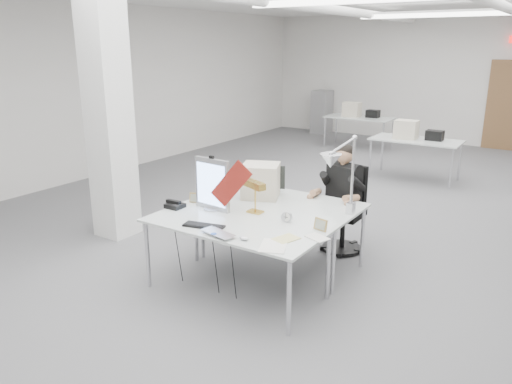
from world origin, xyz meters
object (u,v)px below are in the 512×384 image
(monitor, at_px, (212,184))
(bankers_lamp, at_px, (255,195))
(desk_phone, at_px, (175,206))
(beige_monitor, at_px, (261,181))
(desk_main, at_px, (235,225))
(seated_person, at_px, (343,181))
(architect_lamp, at_px, (343,181))
(office_chair, at_px, (344,209))
(laptop, at_px, (214,235))

(monitor, height_order, bankers_lamp, monitor)
(desk_phone, relative_size, beige_monitor, 0.45)
(desk_phone, xyz_separation_m, beige_monitor, (0.56, 0.84, 0.17))
(monitor, bearing_deg, bankers_lamp, 24.12)
(desk_main, relative_size, seated_person, 2.04)
(beige_monitor, distance_m, architect_lamp, 1.14)
(desk_main, height_order, monitor, monitor)
(monitor, xyz_separation_m, architect_lamp, (1.29, 0.43, 0.13))
(office_chair, relative_size, desk_phone, 5.90)
(seated_person, xyz_separation_m, desk_phone, (-1.30, -1.51, -0.12))
(seated_person, relative_size, laptop, 2.41)
(desk_phone, bearing_deg, bankers_lamp, 22.49)
(office_chair, distance_m, bankers_lamp, 1.37)
(seated_person, bearing_deg, laptop, -87.21)
(office_chair, relative_size, bankers_lamp, 2.82)
(seated_person, distance_m, desk_phone, 1.99)
(bankers_lamp, relative_size, desk_phone, 2.09)
(desk_main, distance_m, laptop, 0.40)
(office_chair, distance_m, beige_monitor, 1.11)
(desk_main, height_order, architect_lamp, architect_lamp)
(laptop, relative_size, architect_lamp, 0.45)
(desk_main, height_order, office_chair, office_chair)
(monitor, xyz_separation_m, bankers_lamp, (0.44, 0.16, -0.09))
(desk_main, distance_m, architect_lamp, 1.14)
(desk_main, distance_m, seated_person, 1.63)
(office_chair, height_order, bankers_lamp, bankers_lamp)
(office_chair, distance_m, architect_lamp, 1.19)
(seated_person, height_order, monitor, seated_person)
(desk_main, relative_size, architect_lamp, 2.23)
(office_chair, bearing_deg, monitor, -108.87)
(seated_person, distance_m, laptop, 2.00)
(desk_main, relative_size, laptop, 4.93)
(bankers_lamp, bearing_deg, monitor, -137.74)
(desk_main, xyz_separation_m, monitor, (-0.46, 0.23, 0.29))
(office_chair, distance_m, desk_phone, 2.04)
(bankers_lamp, xyz_separation_m, desk_phone, (-0.81, -0.34, -0.17))
(desk_phone, height_order, beige_monitor, beige_monitor)
(monitor, distance_m, laptop, 0.84)
(bankers_lamp, bearing_deg, architect_lamp, 40.38)
(desk_main, bearing_deg, desk_phone, 176.70)
(beige_monitor, height_order, architect_lamp, architect_lamp)
(beige_monitor, bearing_deg, office_chair, 20.68)
(beige_monitor, bearing_deg, desk_phone, -147.34)
(desk_main, height_order, bankers_lamp, bankers_lamp)
(bankers_lamp, height_order, architect_lamp, architect_lamp)
(laptop, bearing_deg, seated_person, 90.37)
(seated_person, relative_size, bankers_lamp, 2.32)
(seated_person, height_order, bankers_lamp, seated_person)
(seated_person, height_order, desk_phone, seated_person)
(bankers_lamp, distance_m, beige_monitor, 0.56)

